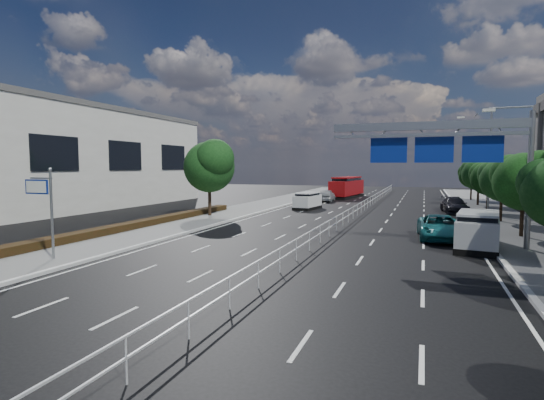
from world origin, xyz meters
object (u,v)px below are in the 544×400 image
(toilet_sign, at_px, (44,198))
(silver_minivan, at_px, (478,231))
(overhead_gantry, at_px, (449,144))
(parked_car_teal, at_px, (440,227))
(near_car_dark, at_px, (346,186))
(white_minivan, at_px, (307,201))
(red_bus, at_px, (347,187))
(parked_car_dark, at_px, (454,205))
(near_car_silver, at_px, (326,195))

(toilet_sign, xyz_separation_m, silver_minivan, (19.25, 9.94, -1.97))
(overhead_gantry, xyz_separation_m, parked_car_teal, (-0.24, 2.46, -4.88))
(near_car_dark, bearing_deg, silver_minivan, 100.13)
(white_minivan, distance_m, near_car_dark, 34.54)
(red_bus, bearing_deg, parked_car_dark, -44.79)
(near_car_silver, relative_size, parked_car_dark, 0.91)
(overhead_gantry, xyz_separation_m, red_bus, (-11.44, 34.96, -4.08))
(near_car_dark, bearing_deg, parked_car_dark, 108.75)
(overhead_gantry, height_order, parked_car_dark, overhead_gantry)
(white_minivan, xyz_separation_m, parked_car_teal, (12.21, -14.83, -0.13))
(toilet_sign, distance_m, white_minivan, 27.92)
(toilet_sign, relative_size, overhead_gantry, 0.42)
(white_minivan, relative_size, silver_minivan, 0.83)
(near_car_dark, bearing_deg, red_bus, 93.39)
(overhead_gantry, distance_m, red_bus, 37.01)
(overhead_gantry, bearing_deg, near_car_dark, 105.71)
(red_bus, distance_m, parked_car_teal, 34.39)
(parked_car_teal, bearing_deg, toilet_sign, -147.87)
(overhead_gantry, relative_size, red_bus, 1.02)
(red_bus, bearing_deg, near_car_dark, 107.34)
(toilet_sign, height_order, white_minivan, toilet_sign)
(toilet_sign, height_order, near_car_silver, toilet_sign)
(toilet_sign, height_order, silver_minivan, toilet_sign)
(near_car_dark, distance_m, parked_car_dark, 36.93)
(overhead_gantry, bearing_deg, parked_car_dark, 85.19)
(parked_car_teal, bearing_deg, white_minivan, 125.96)
(near_car_silver, bearing_deg, toilet_sign, 79.03)
(red_bus, xyz_separation_m, parked_car_teal, (11.20, -32.50, -0.81))
(white_minivan, bearing_deg, silver_minivan, -43.89)
(red_bus, xyz_separation_m, near_car_silver, (-1.28, -7.53, -0.76))
(parked_car_teal, xyz_separation_m, parked_car_dark, (1.80, 16.09, -0.00))
(overhead_gantry, relative_size, parked_car_teal, 1.97)
(near_car_silver, xyz_separation_m, parked_car_teal, (12.48, -24.97, -0.05))
(white_minivan, relative_size, near_car_dark, 0.82)
(silver_minivan, bearing_deg, red_bus, 118.31)
(near_car_dark, xyz_separation_m, parked_car_dark, (16.12, -33.22, -0.12))
(overhead_gantry, distance_m, silver_minivan, 4.88)
(near_car_silver, distance_m, parked_car_dark, 16.81)
(parked_car_dark, bearing_deg, toilet_sign, -130.61)
(overhead_gantry, height_order, parked_car_teal, overhead_gantry)
(white_minivan, bearing_deg, parked_car_dark, 12.40)
(toilet_sign, distance_m, red_bus, 45.47)
(toilet_sign, xyz_separation_m, parked_car_teal, (17.45, 12.51, -2.22))
(parked_car_teal, distance_m, parked_car_dark, 16.19)
(overhead_gantry, bearing_deg, red_bus, 108.12)
(silver_minivan, xyz_separation_m, parked_car_dark, (-0.00, 18.67, -0.26))
(red_bus, xyz_separation_m, silver_minivan, (13.00, -35.08, -0.55))
(red_bus, distance_m, near_car_silver, 7.68)
(toilet_sign, height_order, near_car_dark, toilet_sign)
(near_car_silver, xyz_separation_m, parked_car_dark, (14.28, -8.88, -0.05))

